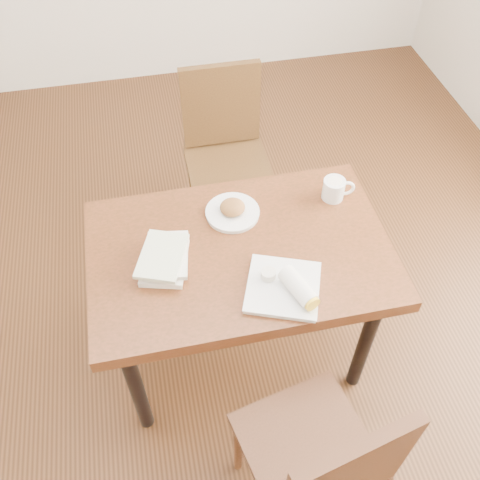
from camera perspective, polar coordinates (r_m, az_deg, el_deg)
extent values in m
cube|color=#472814|center=(2.67, 0.00, -11.38)|extent=(4.00, 5.00, 0.01)
cube|color=#5E2A16|center=(2.07, 0.00, -1.45)|extent=(1.16, 0.76, 0.06)
cylinder|color=black|center=(2.23, -11.04, -15.07)|extent=(0.06, 0.06, 0.69)
cylinder|color=black|center=(2.34, 13.24, -10.54)|extent=(0.06, 0.06, 0.69)
cylinder|color=black|center=(2.53, -12.07, -3.81)|extent=(0.06, 0.06, 0.69)
cylinder|color=black|center=(2.63, 9.01, -0.37)|extent=(0.06, 0.06, 0.69)
cylinder|color=#402112|center=(2.23, -0.20, -21.11)|extent=(0.04, 0.04, 0.45)
cylinder|color=#402112|center=(2.30, 8.40, -17.43)|extent=(0.04, 0.04, 0.45)
cube|color=#402112|center=(1.98, 7.18, -21.01)|extent=(0.50, 0.50, 0.04)
cube|color=#402112|center=(1.69, 11.46, -23.33)|extent=(0.40, 0.12, 0.45)
cylinder|color=#442E13|center=(3.11, 1.50, 6.83)|extent=(0.04, 0.04, 0.45)
cylinder|color=#442E13|center=(3.07, -5.09, 5.87)|extent=(0.04, 0.04, 0.45)
cylinder|color=#442E13|center=(2.87, 3.11, 2.08)|extent=(0.04, 0.04, 0.45)
cylinder|color=#442E13|center=(2.82, -4.01, 0.98)|extent=(0.04, 0.04, 0.45)
cube|color=#442E13|center=(2.79, -1.20, 7.61)|extent=(0.42, 0.42, 0.04)
cube|color=#442E13|center=(2.78, -2.07, 14.17)|extent=(0.40, 0.04, 0.45)
cylinder|color=white|center=(2.16, -0.80, 2.87)|extent=(0.22, 0.22, 0.01)
cylinder|color=white|center=(2.16, -0.80, 3.05)|extent=(0.22, 0.22, 0.01)
ellipsoid|color=#B27538|center=(2.14, -0.81, 3.52)|extent=(0.11, 0.11, 0.06)
cylinder|color=white|center=(2.24, 9.95, 5.37)|extent=(0.09, 0.09, 0.09)
torus|color=white|center=(2.25, 11.25, 5.43)|extent=(0.07, 0.02, 0.07)
cylinder|color=tan|center=(2.21, 10.09, 6.15)|extent=(0.08, 0.08, 0.01)
cylinder|color=#F2E5CC|center=(2.21, 10.10, 6.20)|extent=(0.05, 0.05, 0.00)
cube|color=white|center=(1.93, 4.60, -5.13)|extent=(0.33, 0.33, 0.01)
cube|color=white|center=(1.92, 4.62, -4.94)|extent=(0.33, 0.33, 0.01)
cylinder|color=white|center=(1.88, 6.22, -5.00)|extent=(0.11, 0.17, 0.07)
cylinder|color=yellow|center=(1.85, 7.64, -6.68)|extent=(0.06, 0.04, 0.06)
cylinder|color=silver|center=(1.93, 3.04, -3.65)|extent=(0.05, 0.05, 0.03)
cylinder|color=red|center=(1.92, 3.06, -3.45)|extent=(0.05, 0.05, 0.01)
cube|color=white|center=(2.01, -8.04, -2.30)|extent=(0.21, 0.26, 0.02)
cube|color=silver|center=(2.00, -7.79, -1.62)|extent=(0.19, 0.24, 0.02)
cube|color=#9FB377|center=(1.98, -8.32, -1.68)|extent=(0.23, 0.27, 0.02)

